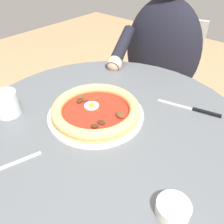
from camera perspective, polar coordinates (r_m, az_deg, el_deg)
dining_table at (r=0.87m, az=-1.02°, el=-11.90°), size 0.89×0.89×0.73m
pizza_on_plate at (r=0.75m, az=-4.01°, el=0.35°), size 0.31×0.31×0.04m
water_glass at (r=0.82m, az=-24.22°, el=1.54°), size 0.08×0.08×0.08m
steak_knife at (r=0.83m, az=20.11°, el=0.41°), size 0.21×0.06×0.01m
ramekin_capers at (r=0.54m, az=14.64°, el=-21.69°), size 0.07×0.07×0.03m
fork_utensil at (r=0.67m, az=-23.81°, el=-11.79°), size 0.06×0.16×0.00m
diner_person at (r=1.37m, az=11.02°, el=6.60°), size 0.43×0.56×1.16m
cafe_chair_diner at (r=1.50m, az=12.50°, el=8.47°), size 0.49×0.49×0.83m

